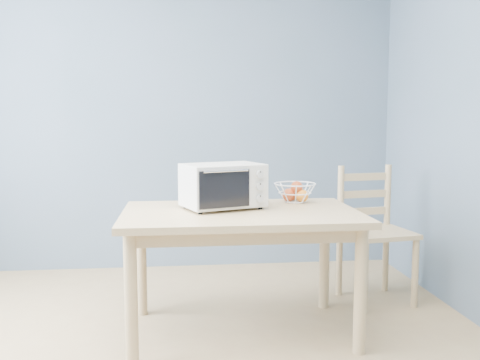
{
  "coord_description": "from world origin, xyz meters",
  "views": [
    {
      "loc": [
        0.15,
        -2.41,
        1.29
      ],
      "look_at": [
        0.5,
        0.76,
        0.93
      ],
      "focal_mm": 40.0,
      "sensor_mm": 36.0,
      "label": 1
    }
  ],
  "objects": [
    {
      "name": "room",
      "position": [
        0.0,
        0.0,
        1.3
      ],
      "size": [
        4.01,
        4.51,
        2.61
      ],
      "color": "tan",
      "rests_on": "ground"
    },
    {
      "name": "dining_chair",
      "position": [
        1.52,
        1.22,
        0.47
      ],
      "size": [
        0.51,
        0.51,
        0.96
      ],
      "rotation": [
        0.0,
        0.0,
        0.16
      ],
      "color": "tan",
      "rests_on": "ground"
    },
    {
      "name": "toaster_oven",
      "position": [
        0.39,
        0.8,
        0.89
      ],
      "size": [
        0.55,
        0.47,
        0.28
      ],
      "rotation": [
        0.0,
        0.0,
        0.35
      ],
      "color": "silver",
      "rests_on": "dining_table"
    },
    {
      "name": "dining_table",
      "position": [
        0.5,
        0.72,
        0.65
      ],
      "size": [
        1.4,
        0.9,
        0.75
      ],
      "color": "tan",
      "rests_on": "ground"
    },
    {
      "name": "fruit_basket",
      "position": [
        0.89,
        1.0,
        0.82
      ],
      "size": [
        0.31,
        0.31,
        0.14
      ],
      "rotation": [
        0.0,
        0.0,
        -0.15
      ],
      "color": "white",
      "rests_on": "dining_table"
    }
  ]
}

